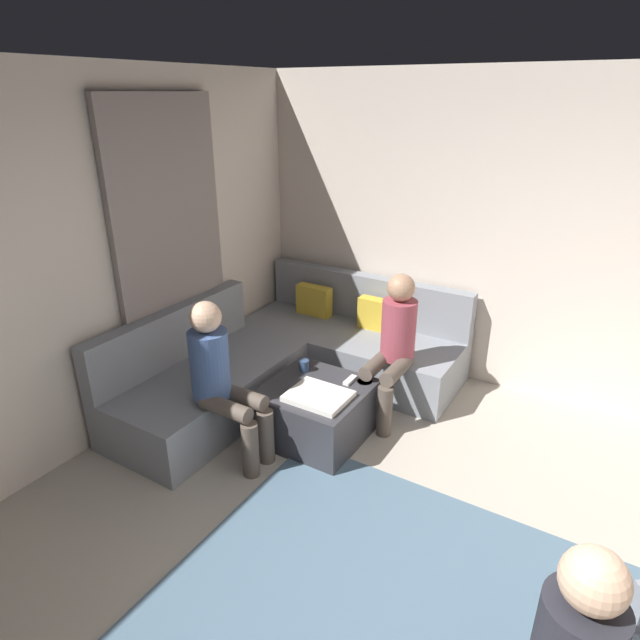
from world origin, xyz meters
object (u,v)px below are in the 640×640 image
sectional_couch (292,358)px  game_remote (350,380)px  ottoman (316,411)px  coffee_mug (304,366)px  person_on_couch_back (393,342)px  person_on_couch_side (221,377)px

sectional_couch → game_remote: size_ratio=17.00×
ottoman → game_remote: game_remote is taller
coffee_mug → ottoman: bearing=-39.3°
coffee_mug → person_on_couch_back: size_ratio=0.08×
game_remote → person_on_couch_side: size_ratio=0.12×
coffee_mug → person_on_couch_side: 0.79m
person_on_couch_side → game_remote: bearing=141.7°
game_remote → person_on_couch_back: (0.19, 0.36, 0.23)m
ottoman → coffee_mug: 0.38m
game_remote → person_on_couch_back: size_ratio=0.12×
person_on_couch_back → coffee_mug: bearing=34.6°
sectional_couch → ottoman: size_ratio=3.36×
coffee_mug → game_remote: (0.40, 0.04, -0.04)m
ottoman → coffee_mug: (-0.22, 0.18, 0.26)m
coffee_mug → person_on_couch_back: bearing=34.6°
coffee_mug → person_on_couch_side: bearing=-106.2°
sectional_couch → person_on_couch_back: (0.95, 0.06, 0.38)m
coffee_mug → person_on_couch_back: (0.59, 0.40, 0.19)m
ottoman → game_remote: (0.18, 0.22, 0.22)m
person_on_couch_side → ottoman: bearing=142.0°
coffee_mug → game_remote: size_ratio=0.63×
person_on_couch_back → person_on_couch_side: same height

